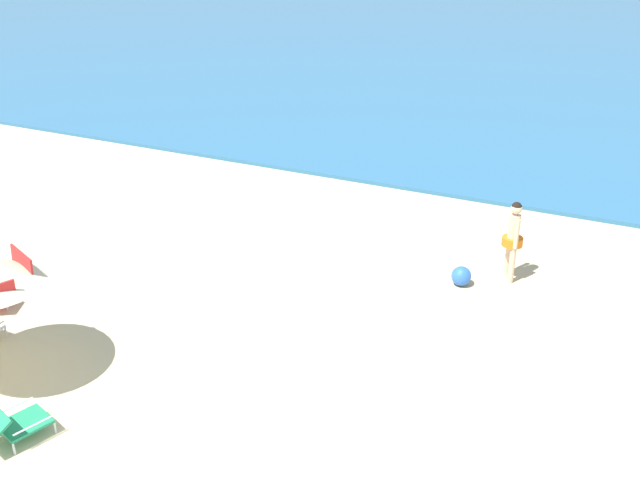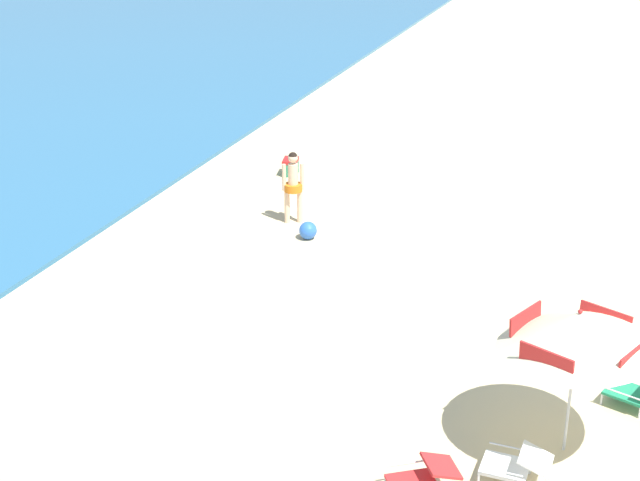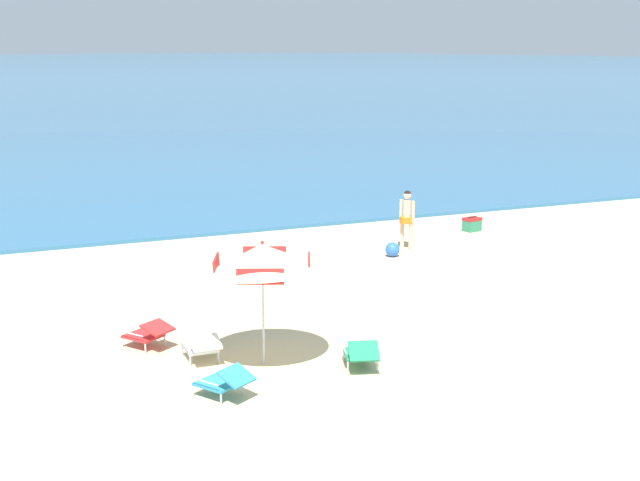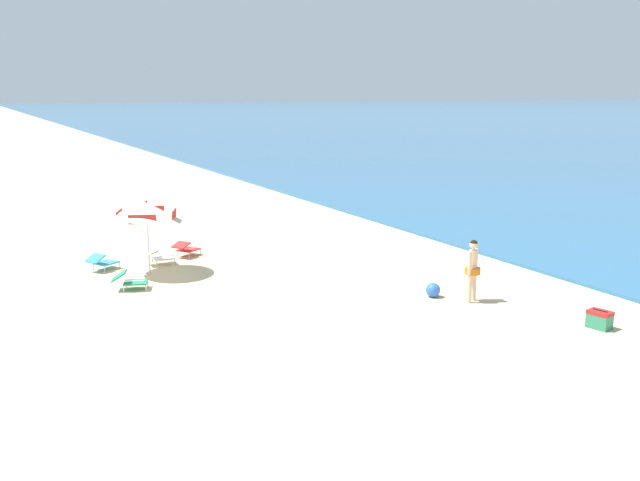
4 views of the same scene
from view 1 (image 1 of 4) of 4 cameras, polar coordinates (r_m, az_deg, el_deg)
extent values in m
cube|color=red|center=(11.36, -22.71, -1.44)|extent=(0.71, 0.33, 0.26)
cylinder|color=silver|center=(12.90, -23.78, -6.71)|extent=(0.03, 0.03, 0.18)
cube|color=#1E7F56|center=(10.57, -22.49, -13.31)|extent=(0.68, 0.73, 0.04)
cylinder|color=silver|center=(10.90, -21.60, -12.57)|extent=(0.03, 0.03, 0.18)
cylinder|color=silver|center=(10.53, -20.39, -13.83)|extent=(0.03, 0.03, 0.18)
cylinder|color=silver|center=(10.38, -23.24, -15.03)|extent=(0.03, 0.03, 0.18)
cylinder|color=silver|center=(10.72, -23.26, -12.07)|extent=(0.19, 0.52, 0.02)
cylinder|color=silver|center=(10.29, -21.92, -13.53)|extent=(0.19, 0.52, 0.02)
cylinder|color=silver|center=(14.17, -23.17, -3.66)|extent=(0.03, 0.03, 0.18)
cylinder|color=silver|center=(13.69, -23.70, -4.80)|extent=(0.03, 0.03, 0.18)
cylinder|color=silver|center=(13.82, -23.45, -3.38)|extent=(0.32, 0.46, 0.02)
cylinder|color=beige|center=(13.78, 15.06, -1.82)|extent=(0.11, 0.11, 0.77)
cylinder|color=beige|center=(14.01, 14.77, -1.32)|extent=(0.11, 0.11, 0.77)
cylinder|color=orange|center=(13.73, 15.10, -0.06)|extent=(0.38, 0.38, 0.16)
cylinder|color=beige|center=(13.62, 15.22, 0.90)|extent=(0.21, 0.21, 0.55)
cylinder|color=beige|center=(13.46, 15.43, 0.50)|extent=(0.08, 0.08, 0.58)
cylinder|color=beige|center=(13.80, 15.00, 1.17)|extent=(0.08, 0.08, 0.58)
sphere|color=beige|center=(13.47, 15.41, 2.48)|extent=(0.21, 0.21, 0.21)
sphere|color=black|center=(13.46, 15.42, 2.59)|extent=(0.19, 0.19, 0.19)
sphere|color=blue|center=(13.57, 11.21, -2.80)|extent=(0.37, 0.37, 0.37)
camera|label=2|loc=(20.15, -53.55, 19.31)|focal=53.18mm
camera|label=3|loc=(14.69, -91.05, -5.83)|focal=48.01mm
camera|label=4|loc=(11.14, 102.87, -13.86)|focal=38.44mm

